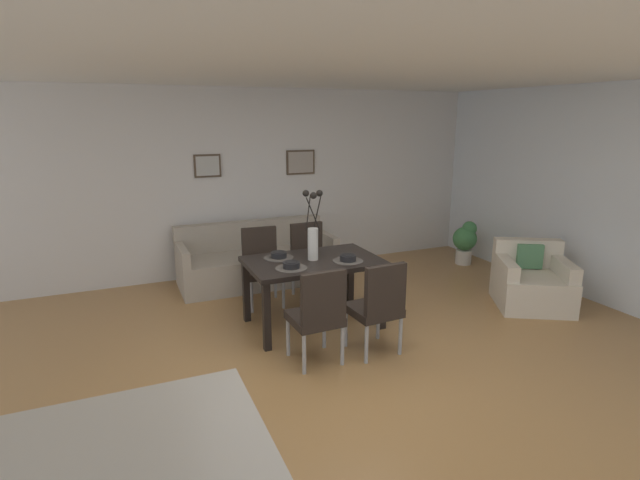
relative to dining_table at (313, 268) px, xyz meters
name	(u,v)px	position (x,y,z in m)	size (l,w,h in m)	color
ground_plane	(343,373)	(-0.16, -1.08, -0.65)	(9.00, 9.00, 0.00)	#A87A47
back_wall_panel	(244,183)	(-0.16, 2.17, 0.65)	(9.00, 0.10, 2.60)	silver
side_window_wall	(608,196)	(3.49, -0.68, 0.65)	(0.10, 6.30, 2.60)	white
ceiling_panel	(326,63)	(-0.16, -0.68, 1.99)	(9.00, 7.20, 0.08)	white
dining_table	(313,268)	(0.00, 0.00, 0.00)	(1.40, 0.88, 0.74)	black
dining_chair_near_left	(318,312)	(-0.29, -0.83, -0.14)	(0.46, 0.46, 0.92)	black
dining_chair_near_right	(262,262)	(-0.32, 0.84, -0.14)	(0.47, 0.47, 0.92)	black
dining_chair_far_left	(378,304)	(0.30, -0.87, -0.14)	(0.47, 0.47, 0.92)	black
dining_chair_far_right	(310,256)	(0.31, 0.85, -0.14)	(0.46, 0.46, 0.92)	black
centerpiece_vase	(313,234)	(0.00, 0.00, 0.37)	(0.21, 0.23, 0.73)	silver
placemat_near_left	(291,268)	(-0.32, -0.20, 0.09)	(0.32, 0.32, 0.01)	#4C4742
bowl_near_left	(291,264)	(-0.32, -0.20, 0.13)	(0.17, 0.17, 0.07)	black
placemat_near_right	(279,258)	(-0.32, 0.20, 0.09)	(0.32, 0.32, 0.01)	#4C4742
bowl_near_right	(279,254)	(-0.32, 0.20, 0.13)	(0.17, 0.17, 0.07)	black
placemat_far_left	(348,261)	(0.31, -0.20, 0.09)	(0.32, 0.32, 0.01)	#4C4742
bowl_far_left	(348,257)	(0.31, -0.20, 0.13)	(0.17, 0.17, 0.07)	black
sofa	(257,262)	(-0.17, 1.62, -0.37)	(2.08, 0.84, 0.80)	#A89E8E
armchair	(532,282)	(2.62, -0.51, -0.36)	(1.09, 1.09, 0.75)	beige
framed_picture_left	(208,166)	(-0.67, 2.10, 0.92)	(0.36, 0.03, 0.31)	#473828
framed_picture_center	(301,162)	(0.67, 2.10, 0.92)	(0.43, 0.03, 0.35)	#473828
potted_plant	(465,240)	(3.00, 1.16, -0.28)	(0.36, 0.36, 0.67)	silver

